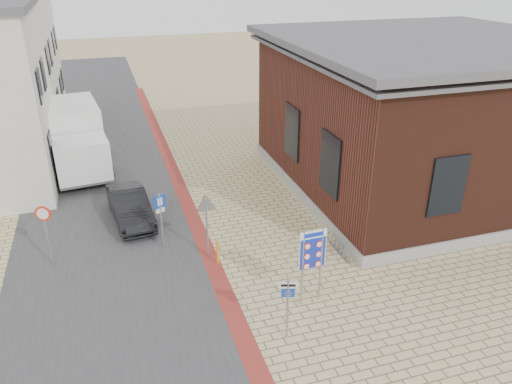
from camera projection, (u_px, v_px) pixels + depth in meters
ground at (293, 301)px, 15.93m from camera, size 120.00×120.00×0.00m
road_strip at (100, 156)px, 27.36m from camera, size 7.00×60.00×0.02m
curb_strip at (179, 184)px, 24.00m from camera, size 0.60×40.00×0.02m
brick_building at (423, 112)px, 22.89m from camera, size 13.00×13.00×6.80m
bike_rack at (339, 246)px, 18.43m from camera, size 0.08×1.80×0.60m
sedan at (130, 206)px, 20.52m from camera, size 1.81×4.09×1.31m
box_truck at (76, 138)px, 25.04m from camera, size 3.20×6.48×3.26m
border_sign at (312, 252)px, 15.15m from camera, size 0.88×0.10×2.59m
essen_sign at (288, 300)px, 13.85m from camera, size 0.54×0.21×2.07m
parking_sign at (161, 212)px, 18.21m from camera, size 0.47×0.24×2.26m
yield_sign at (206, 210)px, 17.61m from camera, size 0.86×0.11×2.42m
speed_sign at (46, 226)px, 17.12m from camera, size 0.54×0.20×2.36m
bollard at (218, 253)px, 17.66m from camera, size 0.08×0.08×0.92m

